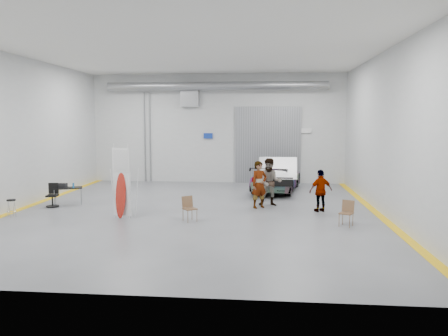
# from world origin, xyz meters

# --- Properties ---
(ground) EXTENTS (16.00, 16.00, 0.00)m
(ground) POSITION_xyz_m (0.00, 0.00, 0.00)
(ground) COLOR slate
(ground) RESTS_ON ground
(room_shell) EXTENTS (14.02, 16.18, 6.01)m
(room_shell) POSITION_xyz_m (0.24, 2.22, 4.08)
(room_shell) COLOR #BBBEC0
(room_shell) RESTS_ON ground
(sedan_car) EXTENTS (2.82, 5.16, 1.42)m
(sedan_car) POSITION_xyz_m (3.22, 5.35, 0.71)
(sedan_car) COLOR silver
(sedan_car) RESTS_ON ground
(person_a) EXTENTS (0.81, 0.75, 1.87)m
(person_a) POSITION_xyz_m (2.44, 0.99, 0.94)
(person_a) COLOR brown
(person_a) RESTS_ON ground
(person_b) EXTENTS (0.97, 0.76, 1.94)m
(person_b) POSITION_xyz_m (2.88, 1.48, 0.97)
(person_b) COLOR slate
(person_b) RESTS_ON ground
(person_c) EXTENTS (1.01, 0.72, 1.61)m
(person_c) POSITION_xyz_m (4.78, 0.48, 0.81)
(person_c) COLOR #964A32
(person_c) RESTS_ON ground
(surfboard_display) EXTENTS (0.72, 0.39, 2.66)m
(surfboard_display) POSITION_xyz_m (-2.33, -1.32, 1.08)
(surfboard_display) COLOR white
(surfboard_display) RESTS_ON ground
(folding_chair_near) EXTENTS (0.56, 0.63, 0.86)m
(folding_chair_near) POSITION_xyz_m (0.10, -1.56, 0.27)
(folding_chair_near) COLOR brown
(folding_chair_near) RESTS_ON ground
(folding_chair_far) EXTENTS (0.54, 0.58, 0.85)m
(folding_chair_far) POSITION_xyz_m (5.33, -1.78, 0.26)
(folding_chair_far) COLOR brown
(folding_chair_far) RESTS_ON ground
(shop_stool) EXTENTS (0.33, 0.33, 0.64)m
(shop_stool) POSITION_xyz_m (-6.40, -1.52, 0.32)
(shop_stool) COLOR black
(shop_stool) RESTS_ON ground
(work_table) EXTENTS (1.25, 0.93, 0.92)m
(work_table) POSITION_xyz_m (-5.48, 0.94, 0.71)
(work_table) COLOR gray
(work_table) RESTS_ON ground
(office_chair) EXTENTS (0.50, 0.50, 0.94)m
(office_chair) POSITION_xyz_m (-5.82, 0.42, 0.41)
(office_chair) COLOR black
(office_chair) RESTS_ON ground
(trunk_lid) EXTENTS (1.65, 1.00, 0.04)m
(trunk_lid) POSITION_xyz_m (3.22, 3.16, 1.44)
(trunk_lid) COLOR silver
(trunk_lid) RESTS_ON sedan_car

